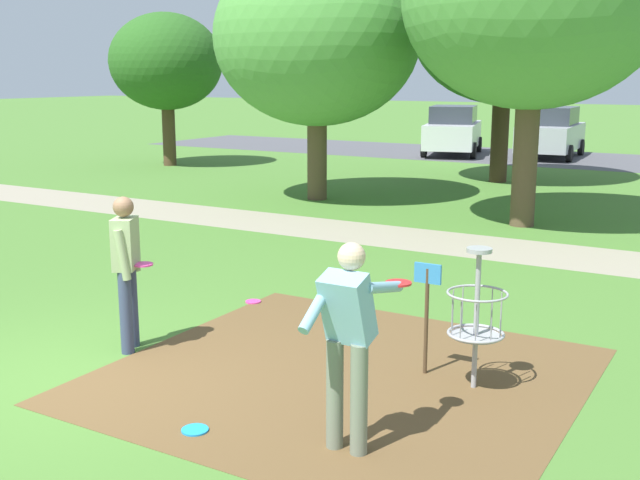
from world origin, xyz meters
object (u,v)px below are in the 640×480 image
player_foreground_watching (127,264)px  frisbee_by_tee (195,430)px  frisbee_near_basket (253,302)px  tree_mid_center (505,23)px  tree_near_left (166,62)px  parked_car_leftmost (453,130)px  parked_car_center_left (551,132)px  tree_mid_left (317,38)px  player_throwing (349,334)px  disc_golf_basket (471,312)px

player_foreground_watching → frisbee_by_tee: size_ratio=7.36×
frisbee_near_basket → tree_mid_center: 14.01m
frisbee_by_tee → tree_mid_center: size_ratio=0.04×
tree_near_left → parked_car_leftmost: size_ratio=1.10×
tree_mid_center → parked_car_center_left: (-0.42, 7.48, -3.44)m
tree_mid_left → tree_mid_center: bearing=61.9°
frisbee_near_basket → player_throwing: bearing=-44.5°
frisbee_by_tee → tree_near_left: bearing=131.7°
frisbee_by_tee → parked_car_leftmost: parked_car_leftmost is taller
tree_near_left → parked_car_leftmost: tree_near_left is taller
frisbee_by_tee → tree_near_left: 20.52m
player_throwing → parked_car_leftmost: (-7.84, 22.90, -0.06)m
player_throwing → frisbee_near_basket: (-3.06, 3.01, -0.98)m
disc_golf_basket → parked_car_center_left: (-4.77, 22.03, 0.17)m
tree_near_left → parked_car_center_left: bearing=41.1°
tree_near_left → parked_car_leftmost: (6.90, 8.16, -2.47)m
disc_golf_basket → player_throwing: 1.80m
tree_mid_left → player_throwing: bearing=-58.3°
player_foreground_watching → parked_car_leftmost: bearing=101.9°
player_foreground_watching → tree_mid_left: 11.15m
disc_golf_basket → parked_car_leftmost: size_ratio=0.31×
disc_golf_basket → player_foreground_watching: bearing=-165.8°
disc_golf_basket → tree_near_left: (-15.14, 12.99, 2.63)m
player_throwing → parked_car_center_left: size_ratio=0.40×
parked_car_leftmost → player_foreground_watching: bearing=-78.1°
frisbee_by_tee → player_throwing: bearing=16.2°
disc_golf_basket → player_throwing: size_ratio=0.81×
tree_near_left → parked_car_leftmost: 10.97m
player_throwing → tree_near_left: (-14.75, 14.74, 2.40)m
tree_near_left → player_throwing: bearing=-45.0°
disc_golf_basket → parked_car_center_left: bearing=102.2°
frisbee_near_basket → tree_mid_left: size_ratio=0.04×
frisbee_by_tee → parked_car_center_left: 24.36m
disc_golf_basket → parked_car_center_left: size_ratio=0.32×
disc_golf_basket → frisbee_by_tee: (-1.67, -2.12, -0.74)m
frisbee_by_tee → disc_golf_basket: bearing=51.8°
parked_car_leftmost → tree_near_left: bearing=-130.2°
disc_golf_basket → frisbee_near_basket: 3.75m
tree_mid_left → parked_car_center_left: (2.41, 12.78, -2.91)m
player_throwing → frisbee_by_tee: player_throwing is taller
player_foreground_watching → tree_near_left: size_ratio=0.34×
frisbee_by_tee → tree_mid_left: tree_mid_left is taller
player_throwing → frisbee_by_tee: 1.65m
tree_mid_center → parked_car_center_left: tree_mid_center is taller
tree_mid_left → player_foreground_watching: bearing=-70.4°
tree_near_left → tree_mid_left: tree_mid_left is taller
disc_golf_basket → frisbee_near_basket: (-3.45, 1.26, -0.74)m
frisbee_by_tee → parked_car_leftmost: size_ratio=0.05×
player_throwing → tree_mid_center: bearing=103.6°
player_foreground_watching → parked_car_leftmost: 22.54m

